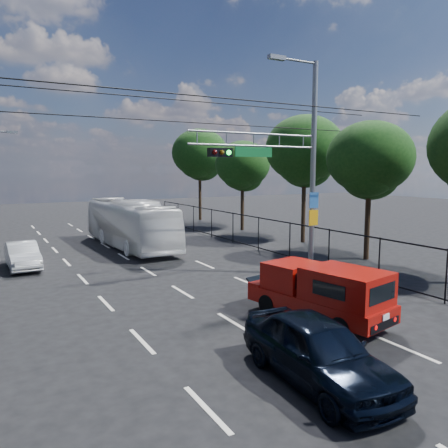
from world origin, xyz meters
TOP-DOWN VIEW (x-y plane):
  - ground at (0.00, 0.00)m, footprint 120.00×120.00m
  - lane_markings at (-0.00, 14.00)m, footprint 6.12×38.00m
  - signal_mast at (5.28, 7.99)m, footprint 6.43×0.39m
  - utility_wires at (0.00, 8.83)m, footprint 22.00×5.04m
  - fence_right at (7.60, 12.17)m, footprint 0.06×34.03m
  - tree_right_b at (11.22, 9.02)m, footprint 4.50×4.50m
  - tree_right_c at (11.82, 15.02)m, footprint 5.10×5.10m
  - tree_right_d at (11.42, 22.02)m, footprint 4.32×4.32m
  - tree_right_e at (11.62, 30.02)m, footprint 5.28×5.28m
  - red_pickup at (2.52, 2.88)m, footprint 2.63×5.07m
  - navy_hatchback at (-0.32, -0.23)m, footprint 2.10×4.56m
  - white_bus at (1.26, 18.78)m, footprint 2.84×10.59m
  - white_van at (-5.08, 15.62)m, footprint 1.46×3.87m

SIDE VIEW (x-z plane):
  - ground at x=0.00m, z-range 0.00..0.00m
  - lane_markings at x=0.00m, z-range 0.00..0.01m
  - white_van at x=-5.08m, z-range 0.00..1.26m
  - navy_hatchback at x=-0.32m, z-range 0.00..1.51m
  - red_pickup at x=2.52m, z-range 0.06..1.86m
  - fence_right at x=7.60m, z-range 0.03..2.03m
  - white_bus at x=1.26m, z-range 0.00..2.93m
  - tree_right_d at x=11.42m, z-range 1.34..8.36m
  - tree_right_b at x=11.22m, z-range 1.40..8.71m
  - signal_mast at x=5.28m, z-range 0.49..9.99m
  - tree_right_c at x=11.82m, z-range 1.59..9.88m
  - tree_right_e at x=11.62m, z-range 1.65..10.23m
  - utility_wires at x=0.00m, z-range 6.86..7.60m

